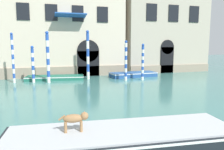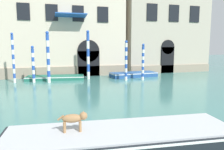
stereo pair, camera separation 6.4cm
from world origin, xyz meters
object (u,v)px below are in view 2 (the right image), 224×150
Objects in this scene: boat_moored_near_palazzo at (55,77)px; mooring_pole_0 at (33,64)px; mooring_pole_3 at (143,62)px; mooring_pole_2 at (48,57)px; dog_on_deck at (74,119)px; boat_foreground at (122,136)px; mooring_pole_1 at (88,55)px; boat_moored_far at (133,74)px; mooring_pole_5 at (126,60)px; mooring_pole_4 at (13,58)px.

boat_moored_near_palazzo is 2.72m from mooring_pole_0.
mooring_pole_2 is at bearing 173.54° from mooring_pole_3.
mooring_pole_3 is (7.89, 12.02, 0.80)m from dog_on_deck.
mooring_pole_1 is at bearing 89.82° from boat_foreground.
dog_on_deck is 16.31m from boat_moored_far.
mooring_pole_5 is at bearing 69.37° from dog_on_deck.
boat_foreground is 15.90m from boat_moored_far.
boat_moored_far is at bearing 52.70° from mooring_pole_5.
mooring_pole_5 reaches higher than boat_foreground.
dog_on_deck is 14.35m from mooring_pole_1.
mooring_pole_5 reaches higher than mooring_pole_0.
mooring_pole_3 is at bearing -4.40° from mooring_pole_5.
boat_moored_near_palazzo is 1.73× the size of mooring_pole_0.
boat_moored_far is at bearing 8.47° from mooring_pole_2.
mooring_pole_4 is (-1.63, 0.31, 0.56)m from mooring_pole_0.
boat_foreground is 13.67m from mooring_pole_2.
mooring_pole_3 is 11.71m from mooring_pole_4.
mooring_pole_0 is (-1.91, -1.26, 1.46)m from boat_moored_near_palazzo.
mooring_pole_0 is 1.76m from mooring_pole_4.
boat_moored_near_palazzo is 1.51× the size of mooring_pole_5.
boat_foreground is 2.37× the size of mooring_pole_3.
dog_on_deck is 0.28× the size of mooring_pole_3.
boat_foreground is at bearing -95.66° from mooring_pole_1.
boat_moored_far is 1.07× the size of mooring_pole_1.
mooring_pole_4 is (-3.54, -0.95, 2.03)m from boat_moored_near_palazzo.
boat_moored_far is (7.99, -0.42, 0.05)m from boat_moored_near_palazzo.
mooring_pole_1 is 1.26× the size of mooring_pole_5.
dog_on_deck is 0.21× the size of mooring_pole_1.
boat_foreground is 1.45× the size of boat_moored_near_palazzo.
boat_moored_near_palazzo is (-0.14, 14.70, -0.76)m from dog_on_deck.
mooring_pole_1 reaches higher than mooring_pole_0.
mooring_pole_1 is 3.75m from mooring_pole_5.
mooring_pole_2 reaches higher than boat_moored_far.
boat_moored_far is 1.34× the size of mooring_pole_5.
mooring_pole_3 is (6.32, 12.34, 1.47)m from boat_foreground.
boat_foreground is 15.12m from boat_moored_near_palazzo.
dog_on_deck is 14.40m from mooring_pole_3.
mooring_pole_4 is at bearing -178.19° from mooring_pole_1.
mooring_pole_2 is at bearing 173.06° from mooring_pole_5.
mooring_pole_3 reaches higher than boat_moored_near_palazzo.
mooring_pole_2 is 1.31× the size of mooring_pole_3.
mooring_pole_5 is at bearing -132.21° from boat_moored_far.
boat_moored_near_palazzo is 1.20× the size of mooring_pole_1.
mooring_pole_1 reaches higher than boat_foreground.
dog_on_deck is at bearing -123.73° from boat_moored_far.
boat_foreground is 2.18× the size of mooring_pole_5.
mooring_pole_1 is 5.32m from mooring_pole_3.
mooring_pole_0 is 1.51m from mooring_pole_2.
boat_moored_far is 1.54× the size of mooring_pole_0.
mooring_pole_0 reaches higher than boat_moored_far.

